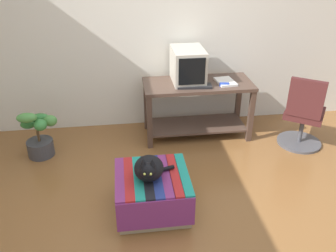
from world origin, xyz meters
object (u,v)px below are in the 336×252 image
stapler (224,85)px  desk (197,100)px  keyboard (194,86)px  potted_plant (39,136)px  book (225,82)px  ottoman_with_blanket (153,193)px  office_chair (303,117)px  tv_monitor (188,66)px  cat (149,168)px

stapler → desk: bearing=70.9°
keyboard → potted_plant: 1.86m
potted_plant → book: bearing=5.2°
ottoman_with_blanket → office_chair: 2.07m
tv_monitor → cat: size_ratio=1.33×
book → potted_plant: book is taller
stapler → keyboard: bearing=95.5°
keyboard → book: 0.40m
potted_plant → ottoman_with_blanket: bearing=-42.5°
cat → keyboard: bearing=70.2°
ottoman_with_blanket → office_chair: office_chair is taller
book → office_chair: (0.85, -0.40, -0.33)m
keyboard → ottoman_with_blanket: bearing=-111.8°
cat → office_chair: bearing=33.8°
desk → book: book is taller
keyboard → cat: size_ratio=1.04×
keyboard → ottoman_with_blanket: size_ratio=0.61×
tv_monitor → desk: bearing=-32.6°
ottoman_with_blanket → cat: cat is taller
ottoman_with_blanket → stapler: size_ratio=5.99×
office_chair → desk: bearing=14.6°
tv_monitor → keyboard: tv_monitor is taller
keyboard → stapler: bearing=2.1°
tv_monitor → potted_plant: 1.90m
ottoman_with_blanket → cat: size_ratio=1.71×
desk → potted_plant: (-1.87, -0.24, -0.23)m
tv_monitor → cat: (-0.59, -1.45, -0.41)m
cat → office_chair: office_chair is taller
desk → office_chair: office_chair is taller
tv_monitor → ottoman_with_blanket: 1.67m
ottoman_with_blanket → stapler: 1.62m
ottoman_with_blanket → potted_plant: size_ratio=1.13×
book → office_chair: 0.99m
cat → office_chair: 2.10m
potted_plant → office_chair: (3.04, -0.20, 0.14)m
keyboard → ottoman_with_blanket: (-0.61, -1.21, -0.52)m
desk → ottoman_with_blanket: 1.52m
desk → keyboard: size_ratio=3.25×
tv_monitor → keyboard: bearing=-77.4°
cat → stapler: 1.59m
stapler → potted_plant: bearing=101.0°
book → ottoman_with_blanket: (-1.00, -1.29, -0.53)m
keyboard → office_chair: size_ratio=0.45×
tv_monitor → potted_plant: size_ratio=0.88×
potted_plant → tv_monitor: bearing=10.2°
cat → tv_monitor: bearing=75.1°
desk → office_chair: bearing=-20.6°
tv_monitor → stapler: (0.39, -0.22, -0.17)m
ottoman_with_blanket → cat: 0.30m
keyboard → stapler: size_ratio=3.64×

